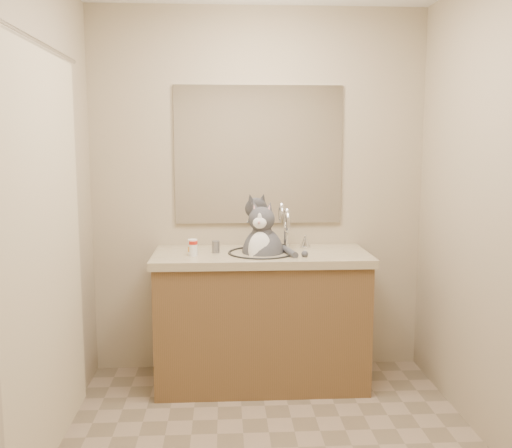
{
  "coord_description": "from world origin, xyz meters",
  "views": [
    {
      "loc": [
        -0.23,
        -2.53,
        1.52
      ],
      "look_at": [
        -0.05,
        0.65,
        1.07
      ],
      "focal_mm": 40.0,
      "sensor_mm": 36.0,
      "label": 1
    }
  ],
  "objects": [
    {
      "name": "shower_curtain",
      "position": [
        -1.05,
        0.1,
        1.03
      ],
      "size": [
        0.02,
        1.3,
        1.93
      ],
      "color": "beige",
      "rests_on": "ground"
    },
    {
      "name": "cat",
      "position": [
        0.01,
        0.96,
        0.86
      ],
      "size": [
        0.36,
        0.37,
        0.53
      ],
      "rotation": [
        0.0,
        0.0,
        -0.25
      ],
      "color": "#444449",
      "rests_on": "vanity"
    },
    {
      "name": "pill_bottle_redcap",
      "position": [
        -0.42,
        0.88,
        0.9
      ],
      "size": [
        0.06,
        0.06,
        0.09
      ],
      "rotation": [
        0.0,
        0.0,
        0.25
      ],
      "color": "white",
      "rests_on": "vanity"
    },
    {
      "name": "room",
      "position": [
        0.0,
        0.0,
        1.2
      ],
      "size": [
        2.22,
        2.52,
        2.42
      ],
      "color": "gray",
      "rests_on": "ground"
    },
    {
      "name": "mirror",
      "position": [
        0.0,
        1.24,
        1.45
      ],
      "size": [
        1.1,
        0.02,
        0.9
      ],
      "primitive_type": "cube",
      "color": "white",
      "rests_on": "room"
    },
    {
      "name": "pill_bottle_orange",
      "position": [
        -0.42,
        0.9,
        0.9
      ],
      "size": [
        0.06,
        0.06,
        0.1
      ],
      "rotation": [
        0.0,
        0.0,
        -0.03
      ],
      "color": "white",
      "rests_on": "vanity"
    },
    {
      "name": "vanity",
      "position": [
        0.0,
        0.96,
        0.44
      ],
      "size": [
        1.34,
        0.59,
        1.12
      ],
      "color": "brown",
      "rests_on": "ground"
    },
    {
      "name": "grey_canister",
      "position": [
        -0.28,
        0.97,
        0.89
      ],
      "size": [
        0.06,
        0.06,
        0.07
      ],
      "rotation": [
        0.0,
        0.0,
        -0.34
      ],
      "color": "slate",
      "rests_on": "vanity"
    }
  ]
}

